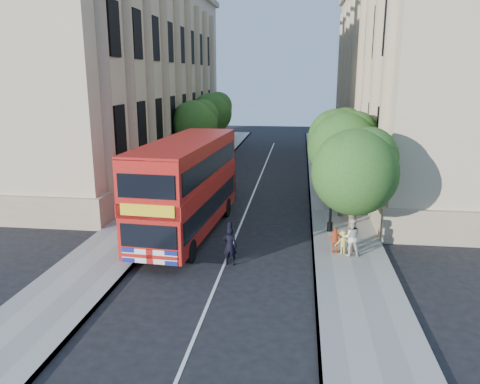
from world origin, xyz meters
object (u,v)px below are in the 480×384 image
(lamp_post, at_px, (332,188))
(woman_pedestrian, at_px, (351,237))
(box_van, at_px, (217,180))
(double_decker_bus, at_px, (187,184))
(police_constable, at_px, (230,246))

(lamp_post, height_order, woman_pedestrian, lamp_post)
(woman_pedestrian, bearing_deg, box_van, -53.42)
(double_decker_bus, distance_m, box_van, 7.67)
(box_van, bearing_deg, police_constable, -77.41)
(box_van, xyz_separation_m, police_constable, (2.61, -11.36, -0.46))
(box_van, distance_m, police_constable, 11.67)
(box_van, height_order, woman_pedestrian, box_van)
(police_constable, relative_size, woman_pedestrian, 0.98)
(double_decker_bus, height_order, woman_pedestrian, double_decker_bus)
(double_decker_bus, xyz_separation_m, woman_pedestrian, (8.36, -2.27, -1.74))
(box_van, relative_size, woman_pedestrian, 2.67)
(double_decker_bus, bearing_deg, woman_pedestrian, -11.29)
(lamp_post, xyz_separation_m, box_van, (-7.35, 6.36, -1.15))
(lamp_post, bearing_deg, box_van, 139.12)
(double_decker_bus, bearing_deg, police_constable, -49.27)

